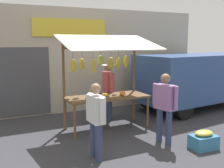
{
  "coord_description": "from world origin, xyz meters",
  "views": [
    {
      "loc": [
        2.99,
        6.47,
        2.33
      ],
      "look_at": [
        0.0,
        0.3,
        1.25
      ],
      "focal_mm": 43.74,
      "sensor_mm": 36.0,
      "label": 1
    }
  ],
  "objects": [
    {
      "name": "produce_crate_near",
      "position": [
        -1.29,
        2.23,
        0.19
      ],
      "size": [
        0.58,
        0.42,
        0.41
      ],
      "color": "teal",
      "rests_on": "ground"
    },
    {
      "name": "shopper_in_grey_tee",
      "position": [
        -0.72,
        1.56,
        0.93
      ],
      "size": [
        0.34,
        0.67,
        1.61
      ],
      "rotation": [
        0.0,
        0.0,
        -1.3
      ],
      "color": "navy",
      "rests_on": "ground"
    },
    {
      "name": "vendor_with_sunhat",
      "position": [
        -0.38,
        -0.75,
        1.0
      ],
      "size": [
        0.43,
        0.71,
        1.68
      ],
      "rotation": [
        0.0,
        0.0,
        1.44
      ],
      "color": "navy",
      "rests_on": "ground"
    },
    {
      "name": "parked_van",
      "position": [
        -3.66,
        -0.69,
        1.12
      ],
      "size": [
        4.57,
        2.3,
        1.88
      ],
      "rotation": [
        0.0,
        0.0,
        0.1
      ],
      "color": "#2D4C84",
      "rests_on": "ground"
    },
    {
      "name": "market_stall",
      "position": [
        0.01,
        -0.06,
        1.55
      ],
      "size": [
        2.5,
        1.46,
        2.5
      ],
      "color": "brown",
      "rests_on": "ground"
    },
    {
      "name": "shopper_with_ponytail",
      "position": [
        1.02,
        1.69,
        0.87
      ],
      "size": [
        0.24,
        0.67,
        1.53
      ],
      "rotation": [
        0.0,
        0.0,
        -1.54
      ],
      "color": "navy",
      "rests_on": "ground"
    },
    {
      "name": "street_backdrop",
      "position": [
        0.04,
        -2.2,
        1.7
      ],
      "size": [
        9.0,
        0.3,
        3.4
      ],
      "color": "#B2A893",
      "rests_on": "ground"
    },
    {
      "name": "ground_plane",
      "position": [
        0.0,
        0.0,
        0.0
      ],
      "size": [
        40.0,
        40.0,
        0.0
      ],
      "primitive_type": "plane",
      "color": "#38383D"
    }
  ]
}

